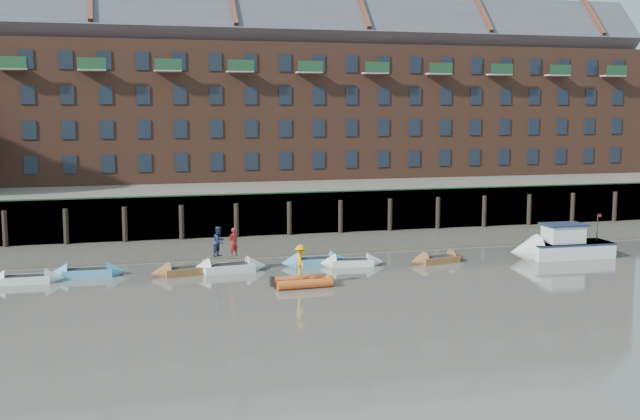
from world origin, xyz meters
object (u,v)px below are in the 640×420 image
object	(u,v)px
rib_tender	(305,282)
person_rower_a	(233,242)
motor_launch	(553,247)
rowboat_0	(25,279)
rowboat_3	(228,268)
rowboat_2	(187,271)
rowboat_5	(351,262)
rowboat_1	(87,272)
person_rib_crew	(301,261)
person_rower_b	(219,242)
rowboat_4	(315,261)
rowboat_6	(438,259)

from	to	relation	value
rib_tender	person_rower_a	world-z (taller)	person_rower_a
rib_tender	motor_launch	size ratio (longest dim) A/B	0.49
rowboat_0	rowboat_3	size ratio (longest dim) A/B	0.87
rowboat_2	rowboat_5	bearing A→B (deg)	-11.66
rowboat_1	person_rib_crew	distance (m)	12.60
rowboat_3	motor_launch	world-z (taller)	motor_launch
rowboat_3	person_rib_crew	size ratio (longest dim) A/B	2.73
rowboat_3	person_rower_b	bearing A→B (deg)	156.21
person_rower_a	motor_launch	bearing A→B (deg)	148.96
rowboat_4	rowboat_5	distance (m)	2.26
rowboat_1	person_rower_a	world-z (taller)	person_rower_a
rowboat_2	person_rower_b	bearing A→B (deg)	-3.91
rowboat_1	rowboat_5	distance (m)	15.57
rowboat_0	person_rower_a	xyz separation A→B (m)	(11.59, 0.17, 1.54)
rowboat_4	rowboat_1	bearing A→B (deg)	177.73
rowboat_5	rowboat_6	distance (m)	5.52
rowboat_6	person_rib_crew	distance (m)	10.76
person_rower_a	person_rower_b	xyz separation A→B (m)	(-0.83, 0.10, 0.05)
rowboat_5	motor_launch	world-z (taller)	motor_launch
rowboat_1	rib_tender	xyz separation A→B (m)	(11.41, -5.73, 0.03)
rowboat_3	person_rib_crew	distance (m)	5.88
rowboat_6	motor_launch	size ratio (longest dim) A/B	0.60
person_rower_a	rowboat_3	bearing A→B (deg)	-17.37
rowboat_4	rowboat_6	xyz separation A→B (m)	(7.61, -1.29, -0.01)
rowboat_0	rowboat_1	bearing A→B (deg)	17.24
rowboat_1	rib_tender	bearing A→B (deg)	-24.88
rowboat_1	rowboat_5	world-z (taller)	rowboat_1
rowboat_1	rib_tender	size ratio (longest dim) A/B	1.29
motor_launch	person_rower_b	xyz separation A→B (m)	(-21.31, 1.16, 1.09)
rowboat_4	person_rower_b	distance (m)	6.18
motor_launch	person_rower_a	distance (m)	20.54
rowboat_2	rowboat_3	world-z (taller)	rowboat_3
rowboat_3	rowboat_5	distance (m)	7.55
rowboat_6	person_rower_a	bearing A→B (deg)	166.08
rowboat_2	rowboat_6	world-z (taller)	rowboat_2
rib_tender	person_rib_crew	size ratio (longest dim) A/B	1.93
rowboat_0	rowboat_6	distance (m)	24.31
rowboat_1	person_rower_b	xyz separation A→B (m)	(7.49, -0.70, 1.59)
rowboat_6	person_rib_crew	world-z (taller)	person_rib_crew
rowboat_2	person_rib_crew	distance (m)	7.42
rowboat_5	person_rib_crew	size ratio (longest dim) A/B	2.37
rowboat_0	person_rower_b	world-z (taller)	person_rower_b
person_rower_a	person_rib_crew	xyz separation A→B (m)	(2.89, -4.84, -0.35)
rowboat_0	rowboat_6	world-z (taller)	rowboat_0
rowboat_1	person_rower_a	size ratio (longest dim) A/B	2.55
rowboat_5	rowboat_6	world-z (taller)	same
rowboat_4	rib_tender	bearing A→B (deg)	-111.57
rowboat_3	rib_tender	distance (m)	5.95
rowboat_3	rowboat_5	bearing A→B (deg)	-6.52
rowboat_1	person_rower_b	bearing A→B (deg)	-3.58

